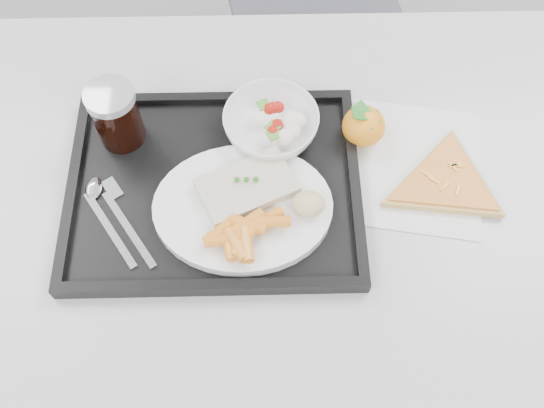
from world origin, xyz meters
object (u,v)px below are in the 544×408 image
object	(u,v)px
salad_bowl	(271,125)
tangerine	(364,126)
tray	(214,188)
table	(248,221)
dinner_plate	(243,208)
cola_glass	(116,115)
pizza_slice	(445,183)

from	to	relation	value
salad_bowl	tangerine	size ratio (longest dim) A/B	1.78
tray	tangerine	world-z (taller)	tangerine
table	salad_bowl	bearing A→B (deg)	70.90
dinner_plate	cola_glass	distance (m)	0.24
table	dinner_plate	world-z (taller)	dinner_plate
dinner_plate	table	bearing A→B (deg)	79.80
dinner_plate	cola_glass	bearing A→B (deg)	143.90
dinner_plate	cola_glass	xyz separation A→B (m)	(-0.19, 0.14, 0.05)
tray	dinner_plate	distance (m)	0.07
tray	cola_glass	xyz separation A→B (m)	(-0.15, 0.10, 0.06)
salad_bowl	pizza_slice	distance (m)	0.29
cola_glass	pizza_slice	size ratio (longest dim) A/B	0.38
salad_bowl	pizza_slice	size ratio (longest dim) A/B	0.53
salad_bowl	cola_glass	world-z (taller)	cola_glass
tangerine	pizza_slice	xyz separation A→B (m)	(0.12, -0.09, -0.02)
cola_glass	pizza_slice	xyz separation A→B (m)	(0.51, -0.10, -0.06)
table	pizza_slice	size ratio (longest dim) A/B	4.21
cola_glass	pizza_slice	bearing A→B (deg)	-10.70
pizza_slice	dinner_plate	bearing A→B (deg)	-171.82
table	pizza_slice	world-z (taller)	pizza_slice
cola_glass	salad_bowl	bearing A→B (deg)	0.07
salad_bowl	table	bearing A→B (deg)	-109.10
tangerine	pizza_slice	size ratio (longest dim) A/B	0.30
tangerine	pizza_slice	distance (m)	0.16
table	cola_glass	world-z (taller)	cola_glass
cola_glass	tray	bearing A→B (deg)	-32.98
table	tray	bearing A→B (deg)	157.00
dinner_plate	salad_bowl	xyz separation A→B (m)	(0.05, 0.14, 0.01)
tangerine	pizza_slice	bearing A→B (deg)	-37.19
table	tray	size ratio (longest dim) A/B	2.67
dinner_plate	tangerine	size ratio (longest dim) A/B	3.17
salad_bowl	cola_glass	xyz separation A→B (m)	(-0.24, -0.00, 0.03)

